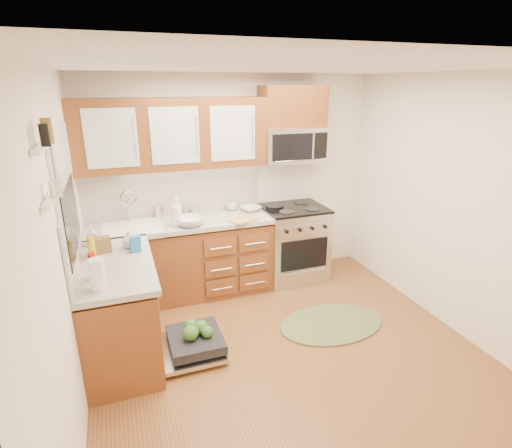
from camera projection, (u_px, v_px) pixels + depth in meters
name	position (u px, v px, depth m)	size (l,w,h in m)	color
floor	(289.00, 353.00, 3.74)	(3.50, 3.50, 0.00)	brown
ceiling	(299.00, 67.00, 2.91)	(3.50, 3.50, 0.00)	white
wall_back	(234.00, 182.00, 4.88)	(3.50, 0.04, 2.50)	white
wall_front	(458.00, 354.00, 1.77)	(3.50, 0.04, 2.50)	white
wall_left	(64.00, 257.00, 2.77)	(0.04, 3.50, 2.50)	white
wall_right	(457.00, 207.00, 3.88)	(0.04, 3.50, 2.50)	white
base_cabinet_back	(183.00, 261.00, 4.66)	(2.05, 0.60, 0.85)	brown
base_cabinet_left	(120.00, 313.00, 3.61)	(0.60, 1.25, 0.85)	brown
countertop_back	(180.00, 223.00, 4.49)	(2.07, 0.64, 0.05)	#A39D95
countertop_left	(115.00, 265.00, 3.45)	(0.64, 1.27, 0.05)	#A39D95
backsplash_back	(174.00, 190.00, 4.65)	(2.05, 0.02, 0.57)	beige
backsplash_left	(73.00, 236.00, 3.26)	(0.02, 1.25, 0.57)	beige
upper_cabinets	(172.00, 134.00, 4.29)	(2.05, 0.35, 0.75)	brown
cabinet_over_mw	(292.00, 107.00, 4.65)	(0.76, 0.35, 0.47)	brown
range	(293.00, 243.00, 5.07)	(0.76, 0.64, 0.95)	silver
microwave	(292.00, 144.00, 4.77)	(0.76, 0.38, 0.40)	silver
sink	(133.00, 238.00, 4.34)	(0.62, 0.50, 0.26)	white
dishwasher	(191.00, 344.00, 3.70)	(0.70, 0.60, 0.20)	silver
window	(66.00, 197.00, 3.12)	(0.03, 1.05, 1.05)	white
window_blind	(62.00, 154.00, 3.02)	(0.02, 0.96, 0.40)	white
shelf_upper	(41.00, 148.00, 2.20)	(0.04, 0.40, 0.03)	white
shelf_lower	(50.00, 200.00, 2.30)	(0.04, 0.40, 0.03)	white
rug	(332.00, 324.00, 4.18)	(1.12, 0.73, 0.02)	olive
skillet	(274.00, 207.00, 4.86)	(0.22, 0.22, 0.04)	black
stock_pot	(191.00, 211.00, 4.64)	(0.19, 0.19, 0.12)	silver
cutting_board	(244.00, 220.00, 4.50)	(0.31, 0.20, 0.02)	#AE7D4F
canister	(159.00, 211.00, 4.58)	(0.10, 0.10, 0.16)	silver
paper_towel_roll	(98.00, 275.00, 2.95)	(0.11, 0.11, 0.25)	white
mustard_bottle	(91.00, 248.00, 3.49)	(0.06, 0.06, 0.20)	gold
red_bottle	(93.00, 266.00, 3.12)	(0.06, 0.06, 0.22)	red
wooden_box	(102.00, 245.00, 3.63)	(0.15, 0.10, 0.15)	brown
blue_carton	(135.00, 244.00, 3.65)	(0.09, 0.06, 0.15)	teal
bowl_a	(251.00, 209.00, 4.84)	(0.23, 0.23, 0.06)	#999999
bowl_b	(191.00, 222.00, 4.33)	(0.31, 0.31, 0.10)	#999999
cup	(232.00, 206.00, 4.86)	(0.13, 0.13, 0.11)	#999999
soap_bottle_a	(177.00, 212.00, 4.29)	(0.12, 0.12, 0.32)	#999999
soap_bottle_b	(92.00, 236.00, 3.78)	(0.09, 0.09, 0.20)	#999999
soap_bottle_c	(129.00, 239.00, 3.74)	(0.13, 0.13, 0.17)	#999999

